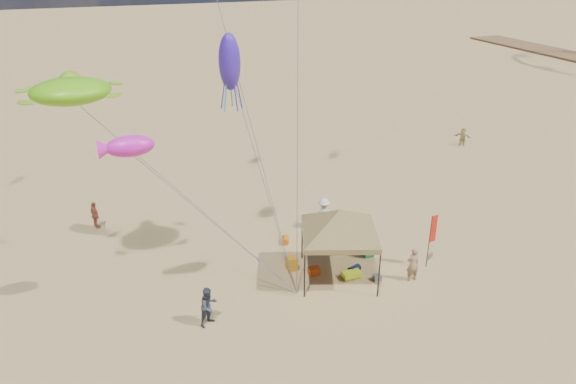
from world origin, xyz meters
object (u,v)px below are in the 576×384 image
beach_cart (352,274)px  person_near_c (324,214)px  person_far_c (463,137)px  cooler_red (314,271)px  person_far_a (95,215)px  feather_flag (432,232)px  person_near_a (413,264)px  chair_green (368,250)px  canopy_tent (340,212)px  cooler_blue (356,238)px  chair_yellow (292,263)px  person_near_b (209,306)px

beach_cart → person_near_c: (0.75, 5.06, 0.72)m
person_near_c → person_far_c: 18.37m
cooler_red → person_far_a: (-9.71, 8.70, 0.62)m
feather_flag → cooler_red: bearing=167.1°
person_far_a → person_near_c: bearing=-132.5°
beach_cart → person_near_a: size_ratio=0.51×
chair_green → canopy_tent: bearing=-152.5°
cooler_blue → beach_cart: (-1.79, -3.06, 0.01)m
person_far_a → cooler_blue: bearing=-138.4°
cooler_red → chair_yellow: bearing=137.5°
feather_flag → person_far_c: (12.77, 14.34, -1.19)m
person_near_b → person_near_c: size_ratio=0.97×
feather_flag → cooler_blue: (-2.28, 3.46, -1.74)m
canopy_tent → cooler_blue: bearing=48.7°
canopy_tent → person_near_a: canopy_tent is taller
cooler_red → chair_yellow: (-0.86, 0.79, 0.16)m
cooler_red → cooler_blue: bearing=32.6°
person_near_c → canopy_tent: bearing=98.7°
cooler_red → person_far_a: size_ratio=0.33×
cooler_red → person_far_a: bearing=138.1°
feather_flag → chair_green: feather_flag is taller
person_near_a → beach_cart: bearing=-21.1°
canopy_tent → beach_cart: bearing=-32.3°
person_far_a → feather_flag: bearing=-144.9°
chair_green → person_far_c: (15.14, 12.38, 0.39)m
chair_yellow → person_near_c: size_ratio=0.38×
person_near_b → person_near_a: bearing=-31.7°
cooler_blue → person_far_c: 18.57m
feather_flag → person_near_b: feather_flag is taller
feather_flag → person_near_a: (-1.48, -0.78, -1.04)m
chair_green → person_near_a: (0.89, -2.73, 0.53)m
canopy_tent → person_near_b: (-6.60, -1.38, -2.57)m
cooler_red → person_near_a: person_near_a is taller
cooler_blue → chair_yellow: (-4.24, -1.38, 0.16)m
person_near_c → chair_yellow: bearing=71.0°
person_near_a → person_far_c: bearing=-129.9°
canopy_tent → chair_yellow: bearing=144.8°
person_far_a → person_far_c: bearing=-103.1°
chair_yellow → cooler_blue: bearing=18.0°
feather_flag → person_near_a: feather_flag is taller
beach_cart → cooler_red: bearing=150.5°
cooler_red → beach_cart: 1.83m
cooler_red → chair_green: chair_green is taller
person_near_c → beach_cart: bearing=106.1°
canopy_tent → chair_green: canopy_tent is taller
chair_green → person_near_a: size_ratio=0.40×
cooler_blue → person_near_b: 9.88m
person_near_c → person_far_a: bearing=4.0°
feather_flag → person_near_b: (-11.25, -0.61, -1.03)m
chair_green → person_far_c: bearing=39.3°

